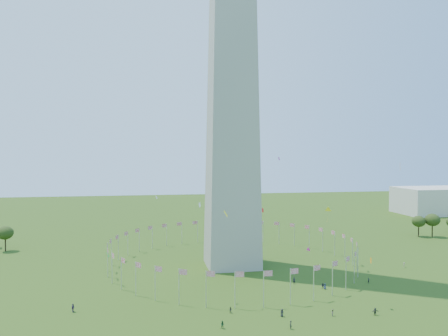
# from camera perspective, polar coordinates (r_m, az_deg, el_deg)

# --- Properties ---
(ground) EXTENTS (600.00, 600.00, 0.00)m
(ground) POSITION_cam_1_polar(r_m,az_deg,el_deg) (101.99, 6.75, -19.53)
(ground) COLOR #26420F
(ground) RESTS_ON ground
(washington_monument) EXTENTS (16.80, 16.80, 169.00)m
(washington_monument) POSITION_cam_1_polar(r_m,az_deg,el_deg) (151.00, 1.06, 20.17)
(washington_monument) COLOR #A7A394
(washington_monument) RESTS_ON ground
(flag_ring) EXTENTS (80.24, 80.24, 9.00)m
(flag_ring) POSITION_cam_1_polar(r_m,az_deg,el_deg) (147.20, 1.04, -10.92)
(flag_ring) COLOR silver
(flag_ring) RESTS_ON ground
(gov_building_east_a) EXTENTS (50.00, 30.00, 16.00)m
(gov_building_east_a) POSITION_cam_1_polar(r_m,az_deg,el_deg) (300.58, 26.33, -3.82)
(gov_building_east_a) COLOR beige
(gov_building_east_a) RESTS_ON ground
(crowd) EXTENTS (100.92, 68.04, 2.00)m
(crowd) POSITION_cam_1_polar(r_m,az_deg,el_deg) (102.91, 9.04, -18.83)
(crowd) COLOR #1D2845
(crowd) RESTS_ON ground
(kites_aloft) EXTENTS (87.70, 75.97, 31.35)m
(kites_aloft) POSITION_cam_1_polar(r_m,az_deg,el_deg) (121.36, 8.21, -6.86)
(kites_aloft) COLOR yellow
(kites_aloft) RESTS_ON ground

